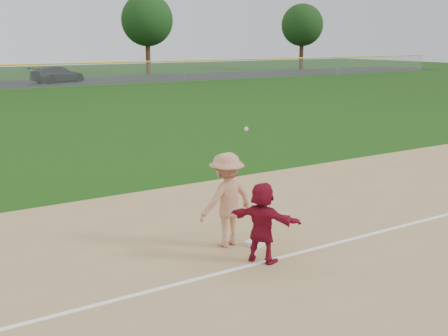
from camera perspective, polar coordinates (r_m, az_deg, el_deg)
ground at (r=11.55m, az=4.03°, el=-7.72°), size 160.00×160.00×0.00m
foul_line at (r=10.95m, az=6.54°, el=-8.82°), size 60.00×0.10×0.01m
first_base at (r=11.44m, az=3.24°, el=-7.60°), size 0.44×0.44×0.08m
base_runner at (r=10.40m, az=3.92°, el=-5.52°), size 1.08×1.45×1.52m
car_right at (r=56.35m, az=-16.52°, el=9.12°), size 5.69×3.70×1.53m
first_base_play at (r=11.14m, az=0.27°, el=-3.23°), size 1.29×0.83×2.39m
tree_3 at (r=67.76m, az=-7.83°, el=14.65°), size 6.00×6.00×9.19m
tree_4 at (r=78.31m, az=7.95°, el=14.18°), size 5.60×5.60×8.67m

